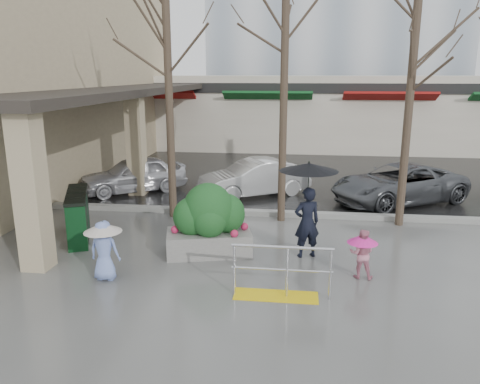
% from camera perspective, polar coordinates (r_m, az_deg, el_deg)
% --- Properties ---
extents(ground, '(120.00, 120.00, 0.00)m').
position_cam_1_polar(ground, '(10.36, -2.54, -9.19)').
color(ground, '#51514F').
rests_on(ground, ground).
extents(street_asphalt, '(120.00, 36.00, 0.01)m').
position_cam_1_polar(street_asphalt, '(31.68, 4.21, 6.74)').
color(street_asphalt, black).
rests_on(street_asphalt, ground).
extents(curb, '(120.00, 0.30, 0.15)m').
position_cam_1_polar(curb, '(14.06, 0.20, -2.47)').
color(curb, gray).
rests_on(curb, ground).
extents(near_building, '(6.00, 18.00, 8.00)m').
position_cam_1_polar(near_building, '(20.37, -24.93, 12.62)').
color(near_building, tan).
rests_on(near_building, ground).
extents(canopy_slab, '(2.80, 18.00, 0.25)m').
position_cam_1_polar(canopy_slab, '(18.53, -13.45, 12.33)').
color(canopy_slab, '#2D2823').
rests_on(canopy_slab, pillar_front).
extents(pillar_front, '(0.55, 0.55, 3.50)m').
position_cam_1_polar(pillar_front, '(10.72, -24.14, 0.21)').
color(pillar_front, tan).
rests_on(pillar_front, ground).
extents(pillar_back, '(0.55, 0.55, 3.50)m').
position_cam_1_polar(pillar_back, '(16.51, -12.55, 5.65)').
color(pillar_back, tan).
rests_on(pillar_back, ground).
extents(storefront_row, '(34.00, 6.74, 4.00)m').
position_cam_1_polar(storefront_row, '(27.42, 8.07, 9.70)').
color(storefront_row, beige).
rests_on(storefront_row, ground).
extents(handrail, '(1.90, 0.50, 1.03)m').
position_cam_1_polar(handrail, '(8.99, 4.83, -10.43)').
color(handrail, yellow).
rests_on(handrail, ground).
extents(tree_west, '(3.20, 3.20, 6.80)m').
position_cam_1_polar(tree_west, '(13.50, -8.90, 18.18)').
color(tree_west, '#382B21').
rests_on(tree_west, ground).
extents(tree_midwest, '(3.20, 3.20, 7.00)m').
position_cam_1_polar(tree_midwest, '(13.02, 5.54, 19.09)').
color(tree_midwest, '#382B21').
rests_on(tree_midwest, ground).
extents(tree_mideast, '(3.20, 3.20, 6.50)m').
position_cam_1_polar(tree_mideast, '(13.30, 20.50, 16.58)').
color(tree_mideast, '#382B21').
rests_on(tree_mideast, ground).
extents(woman, '(1.32, 1.32, 2.25)m').
position_cam_1_polar(woman, '(10.63, 8.26, -0.75)').
color(woman, black).
rests_on(woman, ground).
extents(child_pink, '(0.63, 0.63, 1.05)m').
position_cam_1_polar(child_pink, '(9.98, 14.65, -6.84)').
color(child_pink, pink).
rests_on(child_pink, ground).
extents(child_blue, '(0.77, 0.77, 1.25)m').
position_cam_1_polar(child_blue, '(9.92, -16.26, -6.18)').
color(child_blue, '#7A92D9').
rests_on(child_blue, ground).
extents(planter, '(2.12, 1.41, 1.70)m').
position_cam_1_polar(planter, '(10.89, -3.78, -3.47)').
color(planter, slate).
rests_on(planter, ground).
extents(news_boxes, '(1.30, 2.16, 1.20)m').
position_cam_1_polar(news_boxes, '(12.66, -19.12, -2.70)').
color(news_boxes, '#0D3A19').
rests_on(news_boxes, ground).
extents(car_a, '(3.90, 3.31, 1.26)m').
position_cam_1_polar(car_a, '(17.08, -12.84, 2.09)').
color(car_a, silver).
rests_on(car_a, ground).
extents(car_b, '(3.95, 3.14, 1.26)m').
position_cam_1_polar(car_b, '(16.12, 1.75, 1.73)').
color(car_b, silver).
rests_on(car_b, ground).
extents(car_c, '(4.98, 4.04, 1.26)m').
position_cam_1_polar(car_c, '(16.10, 18.76, 0.96)').
color(car_c, '#54575C').
rests_on(car_c, ground).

